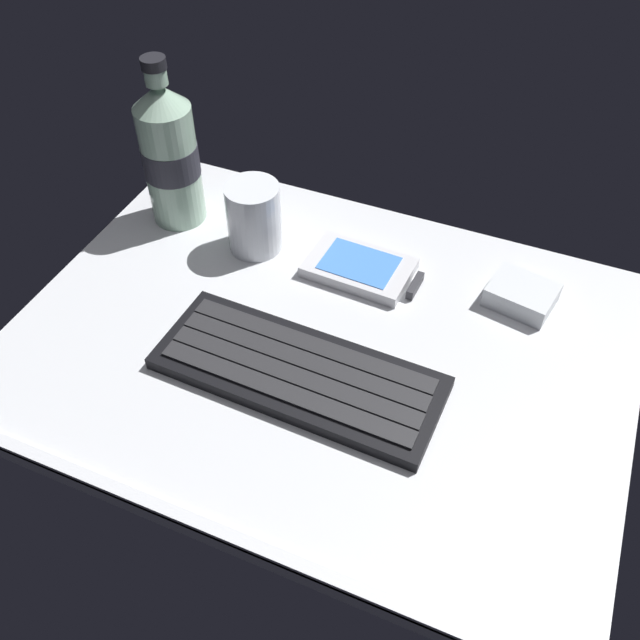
% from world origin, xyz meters
% --- Properties ---
extents(ground_plane, '(0.64, 0.48, 0.03)m').
position_xyz_m(ground_plane, '(0.00, -0.00, -0.01)').
color(ground_plane, silver).
extents(keyboard, '(0.29, 0.12, 0.02)m').
position_xyz_m(keyboard, '(0.00, -0.06, 0.01)').
color(keyboard, black).
rests_on(keyboard, ground_plane).
extents(handheld_device, '(0.13, 0.08, 0.02)m').
position_xyz_m(handheld_device, '(0.01, 0.11, 0.01)').
color(handheld_device, silver).
rests_on(handheld_device, ground_plane).
extents(juice_cup, '(0.06, 0.06, 0.09)m').
position_xyz_m(juice_cup, '(-0.13, 0.11, 0.04)').
color(juice_cup, silver).
rests_on(juice_cup, ground_plane).
extents(water_bottle, '(0.07, 0.07, 0.21)m').
position_xyz_m(water_bottle, '(-0.25, 0.13, 0.09)').
color(water_bottle, '#9EC1A8').
rests_on(water_bottle, ground_plane).
extents(charger_block, '(0.08, 0.07, 0.02)m').
position_xyz_m(charger_block, '(0.18, 0.14, 0.01)').
color(charger_block, silver).
rests_on(charger_block, ground_plane).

